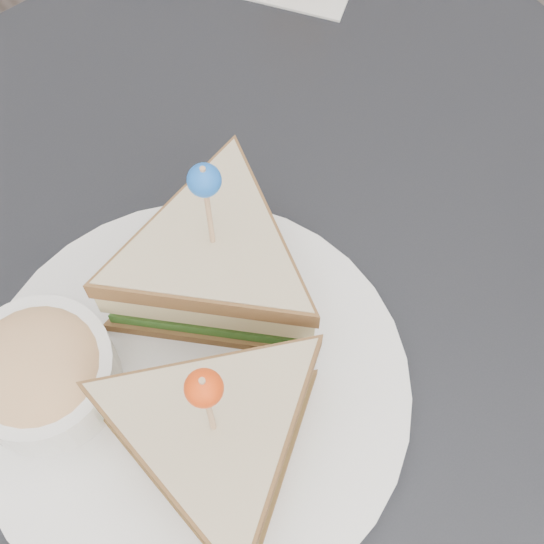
# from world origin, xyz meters

# --- Properties ---
(ground_plane) EXTENTS (3.50, 3.50, 0.00)m
(ground_plane) POSITION_xyz_m (0.00, 0.00, 0.00)
(ground_plane) COLOR #3F3833
(table) EXTENTS (0.80, 0.80, 0.75)m
(table) POSITION_xyz_m (0.00, 0.00, 0.67)
(table) COLOR black
(table) RESTS_ON ground
(plate_meal) EXTENTS (0.34, 0.33, 0.18)m
(plate_meal) POSITION_xyz_m (-0.07, -0.01, 0.80)
(plate_meal) COLOR white
(plate_meal) RESTS_ON table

